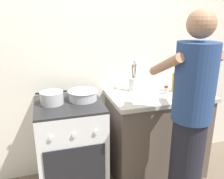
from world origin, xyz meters
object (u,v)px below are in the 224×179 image
at_px(mixing_bowl, 83,95).
at_px(spice_bottle, 166,90).
at_px(oil_bottle, 175,82).
at_px(stove_range, 71,147).
at_px(pot, 52,98).
at_px(person, 190,124).
at_px(utensil_crock, 134,82).

relative_size(mixing_bowl, spice_bottle, 3.18).
distance_m(mixing_bowl, oil_bottle, 0.95).
bearing_deg(stove_range, oil_bottle, 1.22).
distance_m(pot, person, 1.18).
height_order(utensil_crock, oil_bottle, utensil_crock).
relative_size(utensil_crock, person, 0.19).
relative_size(pot, person, 0.16).
bearing_deg(mixing_bowl, stove_range, -161.37).
xyz_separation_m(stove_range, mixing_bowl, (0.14, 0.05, 0.50)).
distance_m(oil_bottle, person, 0.68).
xyz_separation_m(stove_range, utensil_crock, (0.69, 0.16, 0.55)).
distance_m(stove_range, spice_bottle, 1.08).
height_order(stove_range, spice_bottle, spice_bottle).
bearing_deg(pot, mixing_bowl, 4.15).
xyz_separation_m(mixing_bowl, oil_bottle, (0.95, -0.02, 0.05)).
relative_size(stove_range, spice_bottle, 10.36).
bearing_deg(utensil_crock, oil_bottle, -18.94).
relative_size(pot, oil_bottle, 1.10).
xyz_separation_m(pot, oil_bottle, (1.23, -0.00, 0.05)).
distance_m(mixing_bowl, utensil_crock, 0.56).
relative_size(spice_bottle, oil_bottle, 0.35).
xyz_separation_m(stove_range, pot, (-0.14, 0.03, 0.51)).
relative_size(mixing_bowl, utensil_crock, 0.84).
distance_m(pot, oil_bottle, 1.23).
bearing_deg(mixing_bowl, pot, -175.85).
bearing_deg(oil_bottle, mixing_bowl, 178.54).
bearing_deg(mixing_bowl, oil_bottle, -1.46).
bearing_deg(pot, spice_bottle, -2.74).
height_order(stove_range, oil_bottle, oil_bottle).
xyz_separation_m(spice_bottle, person, (-0.11, -0.58, -0.08)).
bearing_deg(spice_bottle, pot, 177.26).
xyz_separation_m(mixing_bowl, spice_bottle, (0.82, -0.07, -0.01)).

